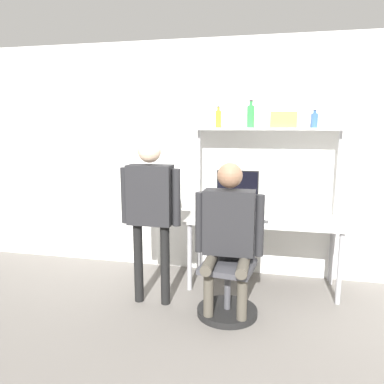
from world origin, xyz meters
The scene contains 14 objects.
ground_plane centered at (0.00, 0.00, 0.00)m, with size 12.00×12.00×0.00m, color slate.
wall_back centered at (0.00, 0.73, 1.35)m, with size 8.00×0.06×2.70m.
desk centered at (0.00, 0.36, 0.68)m, with size 1.62×0.68×0.76m.
shelf_unit centered at (0.00, 0.55, 1.46)m, with size 1.54×0.28×1.72m.
monitor centered at (-0.31, 0.58, 1.03)m, with size 0.47×0.17×0.48m.
laptop centered at (-0.21, 0.25, 0.83)m, with size 0.33×0.24×0.24m.
cell_phone centered at (0.02, 0.16, 0.77)m, with size 0.07×0.15×0.01m.
office_chair centered at (-0.28, -0.33, 0.29)m, with size 0.56×0.56×0.95m.
person_seated centered at (-0.29, -0.37, 0.85)m, with size 0.62×0.47×1.42m.
person_standing centered at (-1.05, -0.28, 1.03)m, with size 0.59×0.22×1.61m.
bottle_green centered at (-0.18, 0.55, 1.84)m, with size 0.08×0.08×0.29m.
bottle_blue centered at (0.48, 0.55, 1.79)m, with size 0.07×0.07×0.19m.
bottle_amber centered at (-0.53, 0.55, 1.81)m, with size 0.06×0.06×0.23m.
storage_box centered at (0.17, 0.55, 1.80)m, with size 0.27×0.20×0.17m.
Camera 1 is at (0.09, -3.60, 1.74)m, focal length 35.00 mm.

